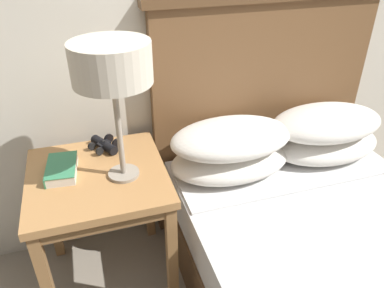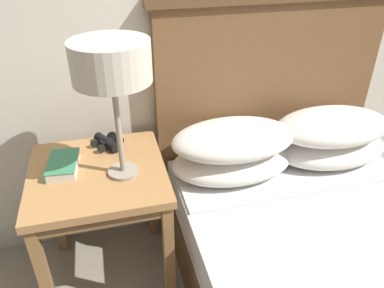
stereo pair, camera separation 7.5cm
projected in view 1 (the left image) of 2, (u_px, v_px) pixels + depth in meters
name	position (u px, v px, depth m)	size (l,w,h in m)	color
nightstand	(99.00, 190.00, 1.63)	(0.58, 0.58, 0.65)	#AD7A47
bed	(340.00, 272.00, 1.57)	(1.25, 1.96, 1.30)	#4E3520
table_lamp	(112.00, 66.00, 1.33)	(0.29, 0.29, 0.56)	gray
book_on_nightstand	(61.00, 169.00, 1.58)	(0.14, 0.22, 0.04)	silver
binoculars_pair	(105.00, 145.00, 1.75)	(0.16, 0.16, 0.05)	black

